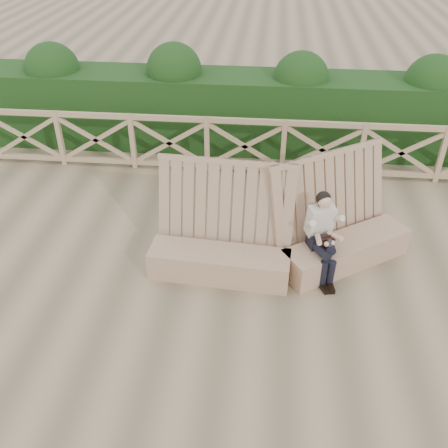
{
  "coord_description": "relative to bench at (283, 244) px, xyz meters",
  "views": [
    {
      "loc": [
        0.45,
        -5.0,
        4.63
      ],
      "look_at": [
        -0.08,
        0.4,
        0.9
      ],
      "focal_mm": 40.0,
      "sensor_mm": 36.0,
      "label": 1
    }
  ],
  "objects": [
    {
      "name": "ground",
      "position": [
        -0.73,
        -0.72,
        -0.39
      ],
      "size": [
        60.0,
        60.0,
        0.0
      ],
      "primitive_type": "plane",
      "color": "brown",
      "rests_on": "ground"
    },
    {
      "name": "woman",
      "position": [
        0.52,
        -0.09,
        0.3
      ],
      "size": [
        0.49,
        0.8,
        1.27
      ],
      "rotation": [
        0.0,
        0.0,
        0.38
      ],
      "color": "black",
      "rests_on": "ground"
    },
    {
      "name": "guardrail",
      "position": [
        -0.73,
        2.78,
        0.17
      ],
      "size": [
        10.1,
        0.09,
        1.1
      ],
      "color": "#987958",
      "rests_on": "ground"
    },
    {
      "name": "hedge",
      "position": [
        -0.73,
        3.98,
        0.36
      ],
      "size": [
        12.0,
        1.2,
        1.5
      ],
      "primitive_type": "cube",
      "color": "black",
      "rests_on": "ground"
    },
    {
      "name": "bench",
      "position": [
        0.0,
        0.0,
        0.0
      ],
      "size": [
        3.74,
        1.74,
        1.55
      ],
      "rotation": [
        0.0,
        0.0,
        0.19
      ],
      "color": "#8F6C52",
      "rests_on": "ground"
    }
  ]
}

